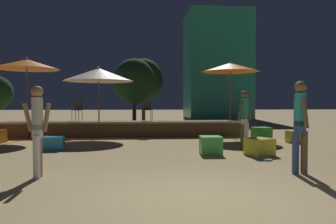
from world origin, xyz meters
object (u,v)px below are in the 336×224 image
Objects in this scene: cube_seat_0 at (294,137)px; patio_umbrella_2 at (230,67)px; patio_umbrella_1 at (27,64)px; background_tree_0 at (134,81)px; bistro_chair_1 at (78,108)px; person_3 at (245,118)px; cube_seat_5 at (259,147)px; person_0 at (300,123)px; background_tree_1 at (143,80)px; cube_seat_3 at (54,143)px; patio_umbrella_0 at (99,75)px; cube_seat_2 at (211,145)px; cube_seat_1 at (261,134)px; bistro_chair_0 at (148,108)px; person_2 at (37,128)px; frisbee_disc at (267,160)px.

patio_umbrella_2 is at bearing 126.78° from cube_seat_0.
patio_umbrella_1 is 0.68× the size of background_tree_0.
person_3 is at bearing -20.58° from bistro_chair_1.
background_tree_0 reaches higher than bistro_chair_1.
patio_umbrella_2 is at bearing 83.84° from cube_seat_5.
background_tree_1 is (-2.88, 19.94, 2.17)m from person_0.
cube_seat_3 is 6.85m from person_0.
patio_umbrella_0 reaches higher than person_3.
background_tree_1 reaches higher than patio_umbrella_1.
cube_seat_3 is at bearing -105.18° from patio_umbrella_0.
bistro_chair_1 is at bearing 23.36° from patio_umbrella_1.
cube_seat_2 is at bearing -31.91° from bistro_chair_1.
bistro_chair_0 reaches higher than cube_seat_1.
cube_seat_1 is 5.81m from person_0.
background_tree_0 is at bearing 171.96° from person_2.
background_tree_1 is at bearing 104.95° from patio_umbrella_2.
cube_seat_3 is (-6.99, -1.82, -0.05)m from cube_seat_1.
bistro_chair_1 reaches higher than cube_seat_5.
patio_umbrella_0 is 0.62× the size of background_tree_0.
patio_umbrella_1 is 1.73× the size of person_0.
person_0 is 4.99m from person_2.
person_3 is 5.12m from bistro_chair_0.
patio_umbrella_1 is at bearing 148.64° from cube_seat_5.
cube_seat_0 is 0.75× the size of cube_seat_3.
frisbee_disc is (-0.62, -5.57, -2.81)m from patio_umbrella_2.
patio_umbrella_1 is 9.16m from cube_seat_5.
person_3 is (1.18, 0.77, 0.71)m from cube_seat_2.
bistro_chair_1 is (-0.02, 3.86, 0.99)m from cube_seat_3.
patio_umbrella_0 reaches higher than cube_seat_2.
patio_umbrella_1 is 8.01m from patio_umbrella_2.
cube_seat_0 is 4.06m from frisbee_disc.
bistro_chair_0 is (-3.37, 0.58, -1.65)m from patio_umbrella_2.
frisbee_disc is (4.69, -5.61, -2.48)m from patio_umbrella_0.
cube_seat_5 is at bearing -111.43° from cube_seat_1.
patio_umbrella_0 is at bearing -14.30° from bistro_chair_1.
person_3 is 2.08m from frisbee_disc.
background_tree_1 is at bearing 98.68° from frisbee_disc.
cube_seat_5 reaches higher than cube_seat_0.
background_tree_1 is (-5.09, 15.10, 2.96)m from cube_seat_0.
patio_umbrella_2 is at bearing 118.30° from cube_seat_1.
cube_seat_1 is 0.71× the size of bistro_chair_1.
bistro_chair_0 is (2.18, 7.54, 0.26)m from person_2.
person_2 is at bearing -146.65° from cube_seat_0.
patio_umbrella_0 is 3.15× the size of bistro_chair_1.
frisbee_disc is at bearing -26.89° from person_3.
cube_seat_0 reaches higher than frisbee_disc.
person_3 is (5.62, -0.44, 0.75)m from cube_seat_3.
person_2 is at bearing -68.09° from bistro_chair_1.
bistro_chair_1 is at bearing -101.83° from background_tree_0.
cube_seat_1 is 0.13× the size of background_tree_1.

